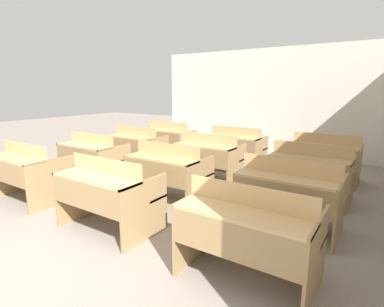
# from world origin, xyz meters

# --- Properties ---
(ground_plane) EXTENTS (30.00, 30.00, 0.00)m
(ground_plane) POSITION_xyz_m (0.00, 0.00, 0.00)
(ground_plane) COLOR gray
(wall_back) EXTENTS (6.54, 0.06, 2.81)m
(wall_back) POSITION_xyz_m (0.00, 6.90, 1.41)
(wall_back) COLOR beige
(wall_back) RESTS_ON ground_plane
(bench_front_left) EXTENTS (1.20, 0.78, 0.93)m
(bench_front_left) POSITION_xyz_m (-1.93, 1.29, 0.49)
(bench_front_left) COLOR #95764C
(bench_front_left) RESTS_ON ground_plane
(bench_front_center) EXTENTS (1.20, 0.78, 0.93)m
(bench_front_center) POSITION_xyz_m (-0.07, 1.29, 0.49)
(bench_front_center) COLOR #96784E
(bench_front_center) RESTS_ON ground_plane
(bench_front_right) EXTENTS (1.20, 0.78, 0.93)m
(bench_front_right) POSITION_xyz_m (1.81, 1.28, 0.49)
(bench_front_right) COLOR #97794F
(bench_front_right) RESTS_ON ground_plane
(bench_second_left) EXTENTS (1.20, 0.78, 0.93)m
(bench_second_left) POSITION_xyz_m (-1.92, 2.54, 0.49)
(bench_second_left) COLOR #9A7C52
(bench_second_left) RESTS_ON ground_plane
(bench_second_center) EXTENTS (1.20, 0.78, 0.93)m
(bench_second_center) POSITION_xyz_m (-0.06, 2.50, 0.49)
(bench_second_center) COLOR olive
(bench_second_center) RESTS_ON ground_plane
(bench_second_right) EXTENTS (1.20, 0.78, 0.93)m
(bench_second_right) POSITION_xyz_m (1.83, 2.52, 0.49)
(bench_second_right) COLOR #95774D
(bench_second_right) RESTS_ON ground_plane
(bench_third_left) EXTENTS (1.20, 0.78, 0.93)m
(bench_third_left) POSITION_xyz_m (-1.95, 3.76, 0.49)
(bench_third_left) COLOR #95774D
(bench_third_left) RESTS_ON ground_plane
(bench_third_center) EXTENTS (1.20, 0.78, 0.93)m
(bench_third_center) POSITION_xyz_m (-0.06, 3.76, 0.49)
(bench_third_center) COLOR #96784D
(bench_third_center) RESTS_ON ground_plane
(bench_third_right) EXTENTS (1.20, 0.78, 0.93)m
(bench_third_right) POSITION_xyz_m (1.81, 3.76, 0.49)
(bench_third_right) COLOR olive
(bench_third_right) RESTS_ON ground_plane
(bench_back_left) EXTENTS (1.20, 0.78, 0.93)m
(bench_back_left) POSITION_xyz_m (-1.95, 4.97, 0.49)
(bench_back_left) COLOR #96774D
(bench_back_left) RESTS_ON ground_plane
(bench_back_center) EXTENTS (1.20, 0.78, 0.93)m
(bench_back_center) POSITION_xyz_m (-0.07, 4.99, 0.49)
(bench_back_center) COLOR #93754B
(bench_back_center) RESTS_ON ground_plane
(bench_back_right) EXTENTS (1.20, 0.78, 0.93)m
(bench_back_right) POSITION_xyz_m (1.82, 4.97, 0.49)
(bench_back_right) COLOR #96784E
(bench_back_right) RESTS_ON ground_plane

